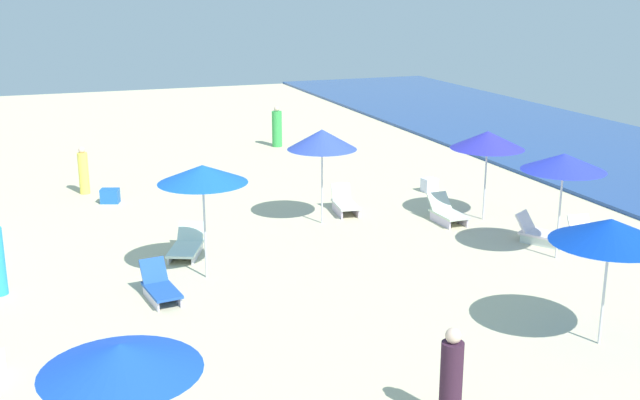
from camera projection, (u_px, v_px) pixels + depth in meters
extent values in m
cylinder|color=silver|center=(322.00, 187.00, 21.41)|extent=(0.05, 0.05, 2.09)
cone|color=#314AB5|center=(322.00, 139.00, 21.06)|extent=(1.90, 1.90, 0.54)
cube|color=silver|center=(337.00, 210.00, 22.45)|extent=(1.07, 0.17, 0.26)
cube|color=silver|center=(354.00, 209.00, 22.56)|extent=(1.07, 0.17, 0.26)
cube|color=silver|center=(346.00, 204.00, 22.46)|extent=(1.25, 0.72, 0.06)
cube|color=silver|center=(341.00, 192.00, 22.91)|extent=(0.33, 0.58, 0.50)
cylinder|color=silver|center=(205.00, 231.00, 17.39)|extent=(0.05, 0.05, 2.21)
cone|color=blue|center=(203.00, 174.00, 17.05)|extent=(1.99, 1.99, 0.40)
cube|color=silver|center=(151.00, 298.00, 16.23)|extent=(1.07, 0.18, 0.21)
cube|color=silver|center=(173.00, 294.00, 16.45)|extent=(1.07, 0.18, 0.21)
cube|color=#2251AC|center=(162.00, 290.00, 16.31)|extent=(1.26, 0.72, 0.06)
cube|color=#2251AC|center=(154.00, 271.00, 16.71)|extent=(0.42, 0.58, 0.51)
cube|color=silver|center=(174.00, 253.00, 19.02)|extent=(1.16, 0.53, 0.18)
cube|color=silver|center=(197.00, 253.00, 18.99)|extent=(1.16, 0.53, 0.18)
cube|color=silver|center=(186.00, 248.00, 18.97)|extent=(1.53, 1.16, 0.06)
cube|color=silver|center=(191.00, 232.00, 19.53)|extent=(0.60, 0.73, 0.46)
cylinder|color=silver|center=(604.00, 294.00, 14.18)|extent=(0.05, 0.05, 1.96)
cone|color=#0A37AF|center=(610.00, 231.00, 13.85)|extent=(2.13, 2.13, 0.45)
cone|color=blue|center=(120.00, 357.00, 9.52)|extent=(2.02, 2.02, 0.36)
cylinder|color=silver|center=(485.00, 184.00, 21.77)|extent=(0.05, 0.05, 2.03)
cone|color=#2D2EAF|center=(488.00, 140.00, 21.43)|extent=(2.04, 2.04, 0.49)
cube|color=silver|center=(440.00, 220.00, 21.53)|extent=(1.06, 0.07, 0.24)
cube|color=silver|center=(457.00, 218.00, 21.73)|extent=(1.06, 0.07, 0.24)
cube|color=silver|center=(449.00, 214.00, 21.59)|extent=(1.20, 0.68, 0.06)
cube|color=silver|center=(439.00, 201.00, 22.01)|extent=(0.46, 0.62, 0.47)
cylinder|color=silver|center=(559.00, 215.00, 18.65)|extent=(0.05, 0.05, 2.17)
cone|color=#2734C1|center=(564.00, 162.00, 18.30)|extent=(1.98, 1.98, 0.41)
cube|color=silver|center=(540.00, 242.00, 19.73)|extent=(0.93, 0.59, 0.21)
cube|color=silver|center=(549.00, 237.00, 20.15)|extent=(0.93, 0.59, 0.21)
cube|color=silver|center=(545.00, 235.00, 19.90)|extent=(1.35, 1.18, 0.06)
cube|color=silver|center=(525.00, 222.00, 20.16)|extent=(0.62, 0.71, 0.50)
cube|color=silver|center=(579.00, 242.00, 19.79)|extent=(1.02, 0.20, 0.20)
cube|color=silver|center=(598.00, 241.00, 19.89)|extent=(1.02, 0.20, 0.20)
cube|color=white|center=(589.00, 236.00, 19.80)|extent=(1.23, 0.79, 0.06)
cube|color=white|center=(579.00, 223.00, 20.24)|extent=(0.38, 0.62, 0.41)
cylinder|color=green|center=(277.00, 129.00, 31.67)|extent=(0.42, 0.42, 1.44)
sphere|color=beige|center=(277.00, 109.00, 31.45)|extent=(0.22, 0.22, 0.22)
cylinder|color=#F9E556|center=(84.00, 173.00, 24.55)|extent=(0.43, 0.43, 1.31)
sphere|color=beige|center=(82.00, 150.00, 24.35)|extent=(0.20, 0.20, 0.20)
cylinder|color=#351C2F|center=(451.00, 383.00, 11.65)|extent=(0.42, 0.42, 1.33)
sphere|color=beige|center=(453.00, 336.00, 11.44)|extent=(0.24, 0.24, 0.24)
cube|color=blue|center=(110.00, 196.00, 23.62)|extent=(0.52, 0.63, 0.44)
cube|color=white|center=(429.00, 185.00, 24.90)|extent=(0.43, 0.49, 0.43)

